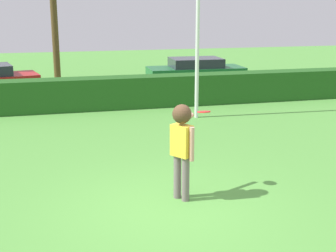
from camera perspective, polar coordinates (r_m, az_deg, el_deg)
name	(u,v)px	position (r m, az deg, el deg)	size (l,w,h in m)	color
ground_plane	(171,209)	(8.38, 0.40, -10.05)	(60.00, 60.00, 0.00)	#559C40
person	(182,139)	(8.40, 1.73, -1.63)	(0.58, 0.80, 1.79)	slate
frisbee	(204,112)	(8.81, 4.39, 1.74)	(0.25, 0.25, 0.06)	red
lamppost	(198,9)	(14.62, 3.67, 14.04)	(0.24, 0.24, 6.12)	silver
hedge_row	(108,93)	(16.36, -7.28, 4.02)	(21.52, 0.90, 1.09)	#22561C
parked_car_green	(196,71)	(20.81, 3.39, 6.74)	(4.25, 1.90, 1.25)	#1E6633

